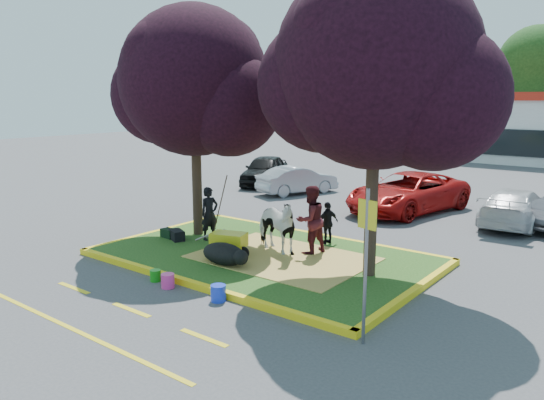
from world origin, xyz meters
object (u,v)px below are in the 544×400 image
Objects in this scene: handler at (209,214)px; wheelbarrow at (229,240)px; cow at (274,225)px; bucket_blue at (218,293)px; calf at (224,254)px; car_black at (265,170)px; car_silver at (297,180)px; bucket_green at (155,275)px; bucket_pink at (168,281)px; sign_post at (366,249)px.

wheelbarrow is at bearing -105.47° from handler.
bucket_blue is (0.91, -3.08, -0.70)m from cow.
calf is 0.30× the size of car_black.
car_silver reaches higher than bucket_blue.
bucket_green is 11.77m from car_silver.
car_silver is at bearing 46.60° from cow.
wheelbarrow is at bearing 81.35° from bucket_green.
car_silver is at bearing 109.01° from bucket_green.
handler is at bearing -83.77° from car_black.
bucket_pink is at bearing -102.27° from wheelbarrow.
cow is 1.08× the size of wheelbarrow.
car_silver is at bearing 93.82° from calf.
wheelbarrow is at bearing 171.05° from sign_post.
car_silver reaches higher than wheelbarrow.
car_black reaches higher than calf.
handler is at bearing 120.76° from calf.
car_black is 1.14× the size of car_silver.
bucket_blue is (1.96, 0.00, 0.04)m from bucket_green.
bucket_blue is at bearing -70.55° from wheelbarrow.
sign_post is at bearing -69.55° from car_black.
wheelbarrow is (-0.73, -0.94, -0.31)m from cow.
bucket_pink is (0.23, -2.25, -0.40)m from wheelbarrow.
car_black is 2.77m from car_silver.
cow is 1.13× the size of handler.
calf is 3.56× the size of bucket_blue.
handler is at bearing 118.95° from bucket_pink.
handler is 4.77× the size of bucket_pink.
cow reaches higher than bucket_green.
bucket_pink is at bearing 132.35° from car_silver.
bucket_blue is 14.74m from car_black.
bucket_green is 0.07× the size of car_silver.
sign_post reaches higher than car_black.
sign_post is 8.53× the size of bucket_pink.
car_silver reaches higher than calf.
calf is 4.90m from sign_post.
cow is at bearing 71.10° from bucket_green.
car_silver is (-5.79, 11.12, 0.42)m from bucket_blue.
cow is 0.47× the size of car_silver.
handler is (-1.86, 1.44, 0.49)m from calf.
bucket_green is (-5.23, -0.10, -1.54)m from sign_post.
bucket_pink is (-0.50, -3.19, -0.71)m from cow.
sign_post is 10.20× the size of bucket_green.
cow is at bearing 158.16° from sign_post.
cow reaches higher than bucket_pink.
calf is 1.98m from bucket_blue.
sign_post reaches higher than cow.
bucket_pink is 12.06m from car_silver.
bucket_blue reaches higher than bucket_pink.
wheelbarrow is (-0.39, 0.62, 0.15)m from calf.
calf is 10.63m from car_silver.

